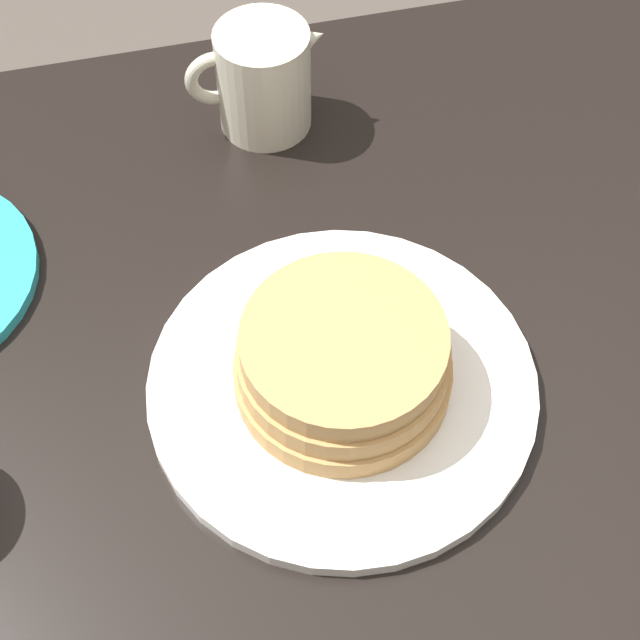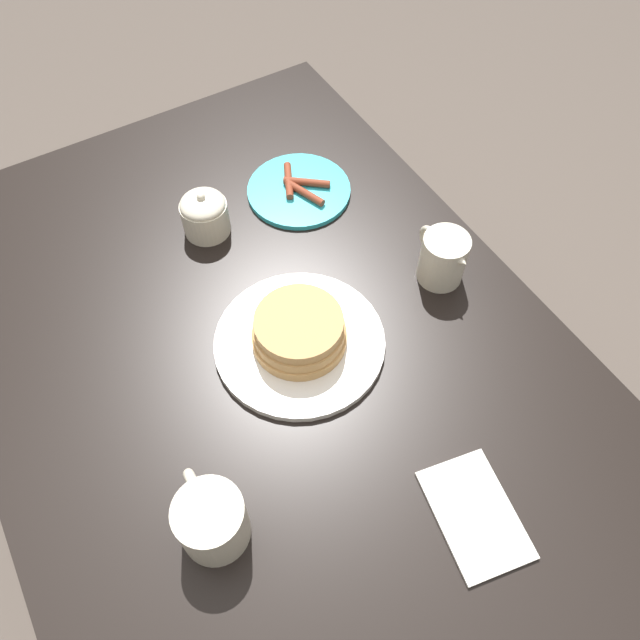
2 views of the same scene
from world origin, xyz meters
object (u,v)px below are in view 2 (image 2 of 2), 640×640
object	(u,v)px
napkin	(475,514)
pancake_plate	(299,336)
side_plate_bacon	(299,190)
coffee_mug	(211,519)
creamer_pitcher	(443,258)
sugar_bowl	(205,214)

from	to	relation	value
napkin	pancake_plate	bearing A→B (deg)	10.74
side_plate_bacon	coffee_mug	size ratio (longest dim) A/B	1.57
coffee_mug	creamer_pitcher	bearing A→B (deg)	-69.53
coffee_mug	creamer_pitcher	world-z (taller)	creamer_pitcher
sugar_bowl	napkin	xyz separation A→B (m)	(-0.65, -0.09, -0.04)
sugar_bowl	napkin	size ratio (longest dim) A/B	0.51
side_plate_bacon	sugar_bowl	world-z (taller)	sugar_bowl
side_plate_bacon	napkin	bearing A→B (deg)	171.25
pancake_plate	creamer_pitcher	xyz separation A→B (m)	(-0.00, -0.27, 0.02)
coffee_mug	napkin	distance (m)	0.35
creamer_pitcher	sugar_bowl	xyz separation A→B (m)	(0.30, 0.29, -0.01)
sugar_bowl	coffee_mug	bearing A→B (deg)	155.99
coffee_mug	napkin	bearing A→B (deg)	-117.70
creamer_pitcher	napkin	bearing A→B (deg)	149.75
pancake_plate	creamer_pitcher	distance (m)	0.27
coffee_mug	napkin	xyz separation A→B (m)	(-0.16, -0.31, -0.04)
napkin	sugar_bowl	bearing A→B (deg)	7.73
side_plate_bacon	coffee_mug	distance (m)	0.64
creamer_pitcher	side_plate_bacon	bearing A→B (deg)	19.58
pancake_plate	napkin	size ratio (longest dim) A/B	1.54
side_plate_bacon	napkin	xyz separation A→B (m)	(-0.65, 0.10, -0.00)
side_plate_bacon	creamer_pitcher	distance (m)	0.32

